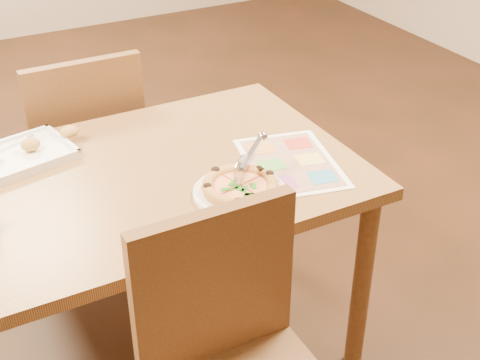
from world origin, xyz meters
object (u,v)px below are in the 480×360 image
pizza (240,186)px  pizza_cutter (249,159)px  plate (240,193)px  menu (291,163)px  dining_table (140,200)px  chair_far (84,137)px  appetizer_tray (19,156)px  chair_near (232,345)px

pizza → pizza_cutter: (0.04, 0.03, 0.06)m
pizza → pizza_cutter: pizza_cutter is taller
plate → menu: bearing=21.0°
pizza_cutter → dining_table: bearing=109.6°
chair_far → menu: bearing=120.1°
dining_table → plate: plate is taller
plate → pizza_cutter: (0.05, 0.03, 0.08)m
dining_table → pizza: size_ratio=5.95×
dining_table → chair_far: 0.61m
pizza → appetizer_tray: appetizer_tray is taller
chair_far → plate: size_ratio=1.77×
chair_near → plate: (0.22, 0.37, 0.16)m
pizza → plate: bearing=-129.9°
chair_near → appetizer_tray: bearing=108.5°
pizza_cutter → chair_far: bearing=75.2°
dining_table → chair_near: bearing=-90.0°
chair_far → pizza_cutter: size_ratio=3.12×
pizza_cutter → appetizer_tray: pizza_cutter is taller
chair_near → pizza: 0.47m
plate → menu: plate is taller
pizza_cutter → menu: pizza_cutter is taller
plate → chair_far: bearing=104.5°
chair_far → pizza: 0.88m
dining_table → plate: bearing=-47.3°
chair_far → plate: (0.22, -0.84, 0.16)m
plate → pizza: pizza is taller
pizza_cutter → pizza: bearing=-177.8°
pizza_cutter → appetizer_tray: 0.72m
pizza → chair_far: bearing=104.8°
appetizer_tray → menu: size_ratio=1.06×
pizza → menu: bearing=20.4°
pizza → chair_near: bearing=-120.8°
appetizer_tray → dining_table: bearing=-41.8°
plate → pizza_cutter: size_ratio=1.76×
chair_near → plate: size_ratio=1.77×
pizza_cutter → menu: bearing=-16.5°
menu → pizza_cutter: bearing=-163.7°
plate → appetizer_tray: (-0.50, 0.49, 0.01)m
dining_table → chair_far: (-0.00, 0.60, -0.07)m
plate → dining_table: bearing=132.7°
plate → pizza: size_ratio=1.21×
chair_far → plate: 0.88m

